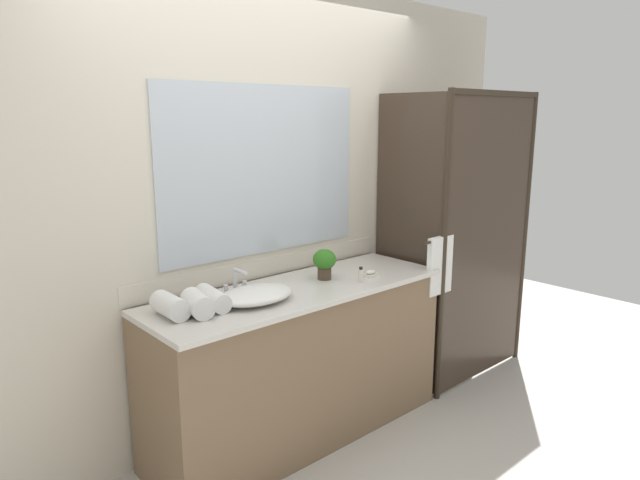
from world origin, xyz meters
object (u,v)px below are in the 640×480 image
(potted_plant, at_px, (324,262))
(rolled_towel_middle, at_px, (198,304))
(soap_dish, at_px, (371,274))
(faucet, at_px, (236,285))
(rolled_towel_near_edge, at_px, (170,306))
(amenity_bottle_shampoo, at_px, (361,275))
(amenity_bottle_body_wash, at_px, (328,261))
(sink_basin, at_px, (256,295))
(rolled_towel_far_edge, at_px, (213,298))

(potted_plant, xyz_separation_m, rolled_towel_middle, (-0.86, -0.05, -0.05))
(soap_dish, bearing_deg, potted_plant, 152.06)
(faucet, bearing_deg, rolled_towel_near_edge, -167.47)
(soap_dish, distance_m, amenity_bottle_shampoo, 0.15)
(amenity_bottle_shampoo, bearing_deg, amenity_bottle_body_wash, 78.34)
(sink_basin, height_order, rolled_towel_middle, rolled_towel_middle)
(rolled_towel_near_edge, relative_size, rolled_towel_far_edge, 0.88)
(soap_dish, xyz_separation_m, amenity_bottle_body_wash, (-0.07, 0.30, 0.03))
(rolled_towel_near_edge, height_order, rolled_towel_middle, rolled_towel_middle)
(rolled_towel_near_edge, bearing_deg, faucet, 12.53)
(potted_plant, distance_m, soap_dish, 0.30)
(potted_plant, xyz_separation_m, rolled_towel_near_edge, (-0.97, 0.02, -0.05))
(soap_dish, distance_m, rolled_towel_near_edge, 1.24)
(potted_plant, height_order, rolled_towel_middle, potted_plant)
(potted_plant, distance_m, rolled_towel_far_edge, 0.76)
(amenity_bottle_body_wash, distance_m, amenity_bottle_shampoo, 0.36)
(faucet, height_order, rolled_towel_middle, faucet)
(sink_basin, xyz_separation_m, amenity_bottle_body_wash, (0.72, 0.24, 0.01))
(amenity_bottle_body_wash, bearing_deg, rolled_towel_far_edge, -169.57)
(soap_dish, relative_size, rolled_towel_far_edge, 0.41)
(potted_plant, xyz_separation_m, soap_dish, (0.25, -0.13, -0.09))
(soap_dish, bearing_deg, rolled_towel_near_edge, 173.06)
(amenity_bottle_shampoo, xyz_separation_m, rolled_towel_middle, (-0.98, 0.14, 0.01))
(amenity_bottle_body_wash, xyz_separation_m, amenity_bottle_shampoo, (-0.07, -0.36, -0.00))
(sink_basin, relative_size, amenity_bottle_body_wash, 4.29)
(potted_plant, bearing_deg, sink_basin, -172.55)
(rolled_towel_middle, bearing_deg, soap_dish, -4.39)
(amenity_bottle_shampoo, bearing_deg, sink_basin, 169.73)
(soap_dish, bearing_deg, amenity_bottle_body_wash, 102.78)
(faucet, bearing_deg, sink_basin, -90.00)
(rolled_towel_near_edge, bearing_deg, potted_plant, -0.90)
(rolled_towel_near_edge, xyz_separation_m, rolled_towel_middle, (0.11, -0.06, 0.00))
(faucet, distance_m, rolled_towel_near_edge, 0.45)
(sink_basin, height_order, faucet, faucet)
(soap_dish, relative_size, rolled_towel_near_edge, 0.46)
(rolled_towel_middle, bearing_deg, faucet, 26.25)
(faucet, height_order, soap_dish, faucet)
(soap_dish, distance_m, rolled_towel_far_edge, 1.02)
(soap_dish, relative_size, amenity_bottle_shampoo, 1.09)
(rolled_towel_near_edge, xyz_separation_m, rolled_towel_far_edge, (0.22, -0.02, -0.01))
(potted_plant, relative_size, rolled_towel_far_edge, 0.72)
(potted_plant, height_order, amenity_bottle_body_wash, potted_plant)
(amenity_bottle_shampoo, relative_size, rolled_towel_near_edge, 0.42)
(sink_basin, bearing_deg, soap_dish, -4.59)
(rolled_towel_middle, height_order, rolled_towel_far_edge, rolled_towel_middle)
(amenity_bottle_body_wash, distance_m, rolled_towel_near_edge, 1.17)
(sink_basin, xyz_separation_m, faucet, (0.00, 0.18, 0.01))
(faucet, xyz_separation_m, rolled_towel_near_edge, (-0.44, -0.10, 0.01))
(sink_basin, relative_size, soap_dish, 4.18)
(faucet, relative_size, rolled_towel_middle, 0.85)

